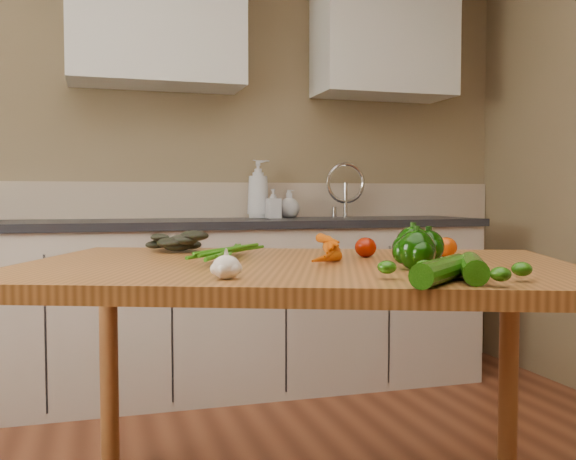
% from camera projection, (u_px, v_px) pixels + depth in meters
% --- Properties ---
extents(room, '(4.04, 5.04, 2.64)m').
position_uv_depth(room, '(298.00, 89.00, 1.35)').
color(room, brown).
rests_on(room, ground).
extents(counter_run, '(2.84, 0.64, 1.14)m').
position_uv_depth(counter_run, '(221.00, 303.00, 3.39)').
color(counter_run, '#BEAE9E').
rests_on(counter_run, ground).
extents(upper_cabinets, '(2.15, 0.35, 0.70)m').
position_uv_depth(upper_cabinets, '(270.00, 27.00, 3.52)').
color(upper_cabinets, silver).
rests_on(upper_cabinets, room).
extents(table, '(1.81, 1.49, 0.83)m').
position_uv_depth(table, '(296.00, 295.00, 1.83)').
color(table, '#AA6831').
rests_on(table, ground).
extents(soap_bottle_a, '(0.13, 0.13, 0.33)m').
position_uv_depth(soap_bottle_a, '(258.00, 189.00, 3.58)').
color(soap_bottle_a, silver).
rests_on(soap_bottle_a, counter_run).
extents(soap_bottle_b, '(0.08, 0.08, 0.16)m').
position_uv_depth(soap_bottle_b, '(273.00, 204.00, 3.53)').
color(soap_bottle_b, silver).
rests_on(soap_bottle_b, counter_run).
extents(soap_bottle_c, '(0.16, 0.16, 0.16)m').
position_uv_depth(soap_bottle_c, '(289.00, 204.00, 3.62)').
color(soap_bottle_c, silver).
rests_on(soap_bottle_c, counter_run).
extents(carrot_bunch, '(0.35, 0.31, 0.08)m').
position_uv_depth(carrot_bunch, '(296.00, 247.00, 1.89)').
color(carrot_bunch, '#CC5004').
rests_on(carrot_bunch, table).
extents(leafy_greens, '(0.22, 0.20, 0.11)m').
position_uv_depth(leafy_greens, '(176.00, 235.00, 2.19)').
color(leafy_greens, black).
rests_on(leafy_greens, table).
extents(garlic_bulb, '(0.06, 0.06, 0.06)m').
position_uv_depth(garlic_bulb, '(226.00, 267.00, 1.46)').
color(garlic_bulb, white).
rests_on(garlic_bulb, table).
extents(pepper_a, '(0.10, 0.10, 0.10)m').
position_uv_depth(pepper_a, '(413.00, 245.00, 1.81)').
color(pepper_a, black).
rests_on(pepper_a, table).
extents(pepper_b, '(0.09, 0.09, 0.09)m').
position_uv_depth(pepper_b, '(429.00, 246.00, 1.84)').
color(pepper_b, black).
rests_on(pepper_b, table).
extents(pepper_c, '(0.10, 0.10, 0.10)m').
position_uv_depth(pepper_c, '(416.00, 250.00, 1.65)').
color(pepper_c, black).
rests_on(pepper_c, table).
extents(tomato_a, '(0.07, 0.07, 0.06)m').
position_uv_depth(tomato_a, '(366.00, 247.00, 1.98)').
color(tomato_a, '#8D1402').
rests_on(tomato_a, table).
extents(tomato_b, '(0.07, 0.07, 0.06)m').
position_uv_depth(tomato_b, '(421.00, 245.00, 2.05)').
color(tomato_b, '#B93804').
rests_on(tomato_b, table).
extents(tomato_c, '(0.07, 0.07, 0.06)m').
position_uv_depth(tomato_c, '(446.00, 247.00, 1.99)').
color(tomato_c, '#B93804').
rests_on(tomato_c, table).
extents(zucchini_a, '(0.15, 0.21, 0.06)m').
position_uv_depth(zucchini_a, '(473.00, 268.00, 1.43)').
color(zucchini_a, '#174D08').
rests_on(zucchini_a, table).
extents(zucchini_b, '(0.22, 0.21, 0.06)m').
position_uv_depth(zucchini_b, '(441.00, 270.00, 1.39)').
color(zucchini_b, '#174D08').
rests_on(zucchini_b, table).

